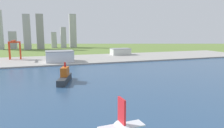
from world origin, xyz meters
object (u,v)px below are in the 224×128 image
at_px(port_crane_red, 14,46).
at_px(warehouse_annex, 120,52).
at_px(container_barge, 65,77).
at_px(warehouse_main, 60,56).

bearing_deg(port_crane_red, warehouse_annex, 2.60).
relative_size(container_barge, warehouse_annex, 0.97).
height_order(container_barge, warehouse_annex, container_barge).
bearing_deg(warehouse_main, port_crane_red, 144.11).
bearing_deg(container_barge, warehouse_annex, 55.60).
bearing_deg(warehouse_main, container_barge, -92.12).
bearing_deg(warehouse_annex, container_barge, -124.40).
bearing_deg(container_barge, warehouse_main, 87.88).
relative_size(port_crane_red, warehouse_annex, 1.03).
distance_m(port_crane_red, warehouse_annex, 232.65).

